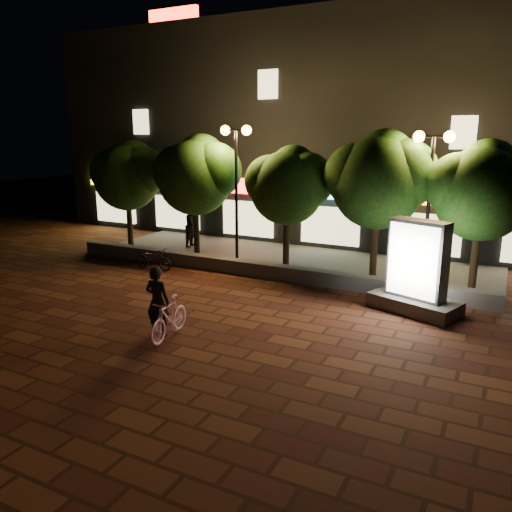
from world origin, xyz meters
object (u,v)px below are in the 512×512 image
Objects in this scene: ad_kiosk at (417,275)px; pedestrian at (193,226)px; scooter_pink at (169,318)px; tree_left at (197,173)px; tree_far_left at (129,173)px; rider at (158,301)px; scooter_parked at (154,259)px; tree_right at (380,177)px; tree_far_right at (484,188)px; tree_mid at (289,183)px; street_lamp_left at (236,159)px; street_lamp_right at (431,169)px.

pedestrian is (-10.19, 3.85, -0.06)m from ad_kiosk.
pedestrian reaches higher than scooter_pink.
tree_left reaches higher than ad_kiosk.
tree_far_left is 10.59m from rider.
ad_kiosk is 1.73× the size of scooter_parked.
tree_right reaches higher than scooter_parked.
tree_far_left is 14.00m from tree_far_right.
street_lamp_left is (-2.05, -0.26, 0.81)m from tree_mid.
street_lamp_right is 3.15× the size of scooter_parked.
tree_far_right reaches higher than ad_kiosk.
tree_left reaches higher than tree_far_left.
street_lamp_left is at bearing -7.70° from tree_left.
tree_left is 0.94× the size of street_lamp_left.
tree_left is 0.97× the size of tree_right.
tree_far_left is 2.93× the size of scooter_parked.
rider is (-0.33, -7.42, -2.31)m from tree_mid.
tree_far_left is 5.50m from street_lamp_left.
tree_far_right is 2.62× the size of rider.
scooter_parked is at bearing -162.26° from tree_right.
scooter_pink is at bearing -177.48° from rider.
pedestrian is (-5.06, 8.60, 0.50)m from scooter_pink.
scooter_parked is (-4.38, 4.92, -0.10)m from scooter_pink.
tree_right is at bearing 59.24° from scooter_pink.
tree_mid is 0.95× the size of tree_far_right.
tree_far_left is 2.55× the size of rider.
scooter_parked is at bearing -38.43° from tree_far_left.
tree_far_left is 0.89× the size of street_lamp_left.
rider is at bearing -138.76° from ad_kiosk.
street_lamp_left reaches higher than pedestrian.
tree_mid is at bearing -180.00° from tree_right.
scooter_pink is at bearing -131.42° from tree_far_right.
scooter_parked is (-9.51, 0.18, -0.66)m from ad_kiosk.
tree_mid is 3.32m from tree_right.
street_lamp_left is (5.45, -0.26, 0.74)m from tree_far_left.
ad_kiosk is 1.45× the size of pedestrian.
tree_mid is 2.85× the size of scooter_parked.
scooter_pink is (2.04, -7.12, -3.51)m from street_lamp_left.
tree_far_right is 0.92× the size of street_lamp_left.
scooter_pink is (-0.01, -7.39, -2.70)m from tree_mid.
tree_right is 0.98× the size of street_lamp_left.
street_lamp_right is at bearing -76.74° from scooter_parked.
tree_far_left reaches higher than pedestrian.
tree_right is at bearing 170.90° from street_lamp_right.
tree_mid is at bearing 83.33° from scooter_pink.
scooter_parked is (-9.34, -2.20, -3.48)m from street_lamp_right.
tree_far_right is 2.54× the size of pedestrian.
tree_far_right is at bearing 0.00° from tree_mid.
street_lamp_left reaches higher than ad_kiosk.
scooter_parked is 0.84× the size of pedestrian.
tree_right reaches higher than tree_far_left.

